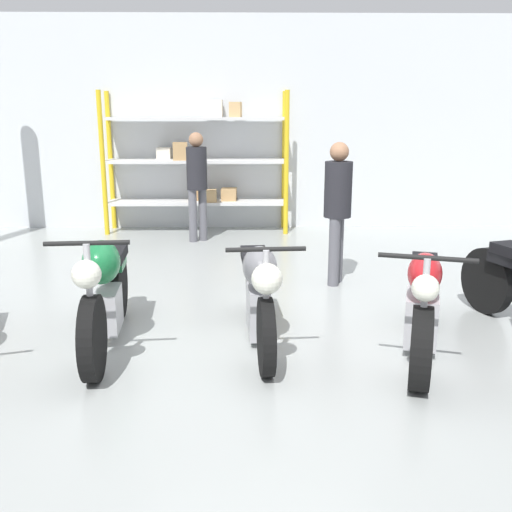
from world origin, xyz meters
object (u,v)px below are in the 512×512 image
Objects in this scene: shelving_rack at (198,160)px; person_browsing at (338,202)px; motorcycle_grey at (259,291)px; person_near_rack at (197,178)px; motorcycle_red at (422,304)px; motorcycle_green at (105,290)px.

shelving_rack is 1.85× the size of person_browsing.
shelving_rack is 1.57× the size of motorcycle_grey.
person_near_rack is (-0.88, 4.16, 0.53)m from motorcycle_grey.
person_browsing is at bearing -59.61° from shelving_rack.
shelving_rack reaches higher than person_browsing.
person_browsing is (-0.42, 2.02, 0.56)m from motorcycle_red.
shelving_rack is 1.49× the size of motorcycle_green.
shelving_rack is 1.82× the size of person_near_rack.
motorcycle_grey is 1.16× the size of person_near_rack.
shelving_rack reaches higher than motorcycle_red.
person_browsing is at bearing 123.70° from motorcycle_green.
person_browsing is (1.87, -3.20, -0.24)m from shelving_rack.
motorcycle_grey is 4.29m from person_near_rack.
motorcycle_green is at bearing -92.30° from motorcycle_grey.
person_near_rack reaches higher than person_browsing.
person_near_rack is at bearing 169.05° from motorcycle_green.
motorcycle_grey reaches higher than motorcycle_red.
shelving_rack is at bearing -37.01° from person_browsing.
motorcycle_red is at bearing 76.44° from motorcycle_grey.
person_browsing is 3.00m from person_near_rack.
person_browsing is (0.96, 1.79, 0.51)m from motorcycle_grey.
person_browsing reaches higher than motorcycle_red.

